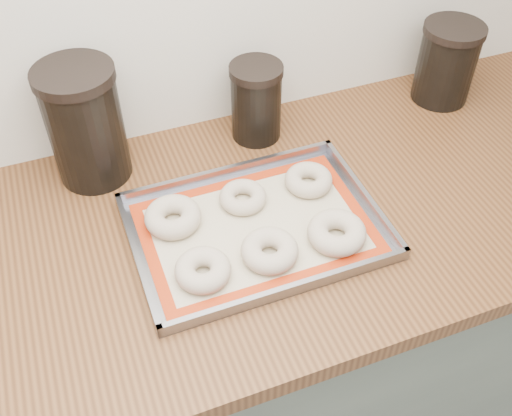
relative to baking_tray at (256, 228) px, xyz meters
name	(u,v)px	position (x,y,z in m)	size (l,w,h in m)	color
cabinet	(330,323)	(0.22, 0.03, -0.48)	(3.00, 0.65, 0.86)	#5B665A
countertop	(350,198)	(0.22, 0.03, -0.03)	(3.06, 0.68, 0.04)	brown
baking_tray	(256,228)	(0.00, 0.00, 0.00)	(0.46, 0.33, 0.03)	gray
baking_mat	(256,229)	(0.00, 0.00, 0.00)	(0.42, 0.29, 0.00)	#C6B793
bagel_front_left	(203,270)	(-0.13, -0.07, 0.02)	(0.10, 0.10, 0.04)	#C4B198
bagel_front_mid	(270,251)	(0.00, -0.07, 0.02)	(0.10, 0.10, 0.04)	#C4B198
bagel_front_right	(337,233)	(0.13, -0.08, 0.02)	(0.11, 0.11, 0.04)	#C4B198
bagel_back_left	(173,217)	(-0.14, 0.07, 0.02)	(0.11, 0.11, 0.04)	#C4B198
bagel_back_mid	(243,197)	(0.00, 0.07, 0.01)	(0.09, 0.09, 0.03)	#C4B198
bagel_back_right	(309,180)	(0.14, 0.07, 0.01)	(0.09, 0.09, 0.03)	#C4B198
canister_left	(85,124)	(-0.25, 0.27, 0.12)	(0.15, 0.15, 0.24)	black
canister_mid	(256,102)	(0.10, 0.27, 0.08)	(0.11, 0.11, 0.17)	black
canister_right	(447,63)	(0.56, 0.25, 0.09)	(0.14, 0.14, 0.18)	black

